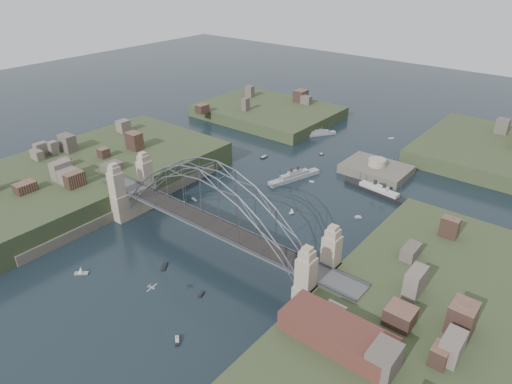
% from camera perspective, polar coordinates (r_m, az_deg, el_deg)
% --- Properties ---
extents(ground, '(500.00, 500.00, 0.00)m').
position_cam_1_polar(ground, '(119.51, -5.47, -7.40)').
color(ground, black).
rests_on(ground, ground).
extents(bridge, '(84.00, 13.80, 24.60)m').
position_cam_1_polar(bridge, '(112.86, -5.75, -2.29)').
color(bridge, '#4F4E51').
rests_on(bridge, ground).
extents(shore_west, '(50.50, 90.00, 12.00)m').
position_cam_1_polar(shore_west, '(159.03, -20.59, 1.15)').
color(shore_west, '#324023').
rests_on(shore_west, ground).
extents(shore_east, '(50.50, 90.00, 12.00)m').
position_cam_1_polar(shore_east, '(96.48, 21.34, -18.44)').
color(shore_east, '#324023').
rests_on(shore_east, ground).
extents(headland_nw, '(60.00, 45.00, 9.00)m').
position_cam_1_polar(headland_nw, '(216.63, 1.49, 9.53)').
color(headland_nw, '#324023').
rests_on(headland_nw, ground).
extents(fort_island, '(22.00, 16.00, 9.40)m').
position_cam_1_polar(fort_island, '(165.16, 14.74, 2.18)').
color(fort_island, '#585146').
rests_on(fort_island, ground).
extents(wharf_shed, '(20.00, 8.00, 4.00)m').
position_cam_1_polar(wharf_shed, '(84.18, 10.12, -17.00)').
color(wharf_shed, '#592D26').
rests_on(wharf_shed, shore_east).
extents(naval_cruiser_near, '(8.60, 20.18, 6.09)m').
position_cam_1_polar(naval_cruiser_near, '(155.42, 4.82, 1.91)').
color(naval_cruiser_near, '#969B9F').
rests_on(naval_cruiser_near, ground).
extents(naval_cruiser_far, '(9.60, 13.30, 4.91)m').
position_cam_1_polar(naval_cruiser_far, '(195.42, 7.96, 7.27)').
color(naval_cruiser_far, '#969B9F').
rests_on(naval_cruiser_far, ground).
extents(ocean_liner, '(24.56, 6.39, 5.97)m').
position_cam_1_polar(ocean_liner, '(150.27, 15.12, 0.01)').
color(ocean_liner, black).
rests_on(ocean_liner, ground).
extents(aeroplane, '(1.63, 3.00, 0.44)m').
position_cam_1_polar(aeroplane, '(99.76, -12.99, -11.56)').
color(aeroplane, '#B2B5BA').
extents(small_boat_a, '(2.64, 1.46, 0.45)m').
position_cam_1_polar(small_boat_a, '(143.41, -7.75, -0.98)').
color(small_boat_a, '#BCBCB7').
rests_on(small_boat_a, ground).
extents(small_boat_b, '(1.51, 1.58, 2.38)m').
position_cam_1_polar(small_boat_b, '(135.03, 4.51, -2.32)').
color(small_boat_b, '#BCBCB7').
rests_on(small_boat_b, ground).
extents(small_boat_c, '(2.62, 3.12, 0.45)m').
position_cam_1_polar(small_boat_c, '(115.73, -11.42, -9.15)').
color(small_boat_c, '#BCBCB7').
rests_on(small_boat_c, ground).
extents(small_boat_d, '(2.07, 1.69, 1.43)m').
position_cam_1_polar(small_boat_d, '(136.08, 12.68, -3.09)').
color(small_boat_d, '#BCBCB7').
rests_on(small_boat_d, ground).
extents(small_boat_e, '(1.38, 3.44, 1.43)m').
position_cam_1_polar(small_boat_e, '(171.78, 1.02, 4.40)').
color(small_boat_e, '#BCBCB7').
rests_on(small_boat_e, ground).
extents(small_boat_f, '(1.64, 1.00, 0.45)m').
position_cam_1_polar(small_boat_f, '(154.52, 6.99, 1.31)').
color(small_boat_f, '#BCBCB7').
rests_on(small_boat_f, ground).
extents(small_boat_g, '(2.59, 2.41, 1.43)m').
position_cam_1_polar(small_boat_g, '(96.64, -9.84, -17.81)').
color(small_boat_g, '#BCBCB7').
rests_on(small_boat_g, ground).
extents(small_boat_h, '(1.97, 1.28, 1.43)m').
position_cam_1_polar(small_boat_h, '(176.01, 8.17, 4.71)').
color(small_boat_h, '#BCBCB7').
rests_on(small_boat_h, ground).
extents(small_boat_i, '(1.84, 2.68, 1.43)m').
position_cam_1_polar(small_boat_i, '(113.77, 9.74, -9.62)').
color(small_boat_i, '#BCBCB7').
rests_on(small_boat_i, ground).
extents(small_boat_j, '(3.13, 2.95, 2.38)m').
position_cam_1_polar(small_boat_j, '(118.78, -21.07, -9.27)').
color(small_boat_j, '#BCBCB7').
rests_on(small_boat_j, ground).
extents(small_boat_k, '(2.07, 1.93, 0.45)m').
position_cam_1_polar(small_boat_k, '(198.20, 16.58, 6.46)').
color(small_boat_k, '#BCBCB7').
rests_on(small_boat_k, ground).
extents(small_boat_l, '(1.75, 3.00, 0.45)m').
position_cam_1_polar(small_boat_l, '(160.43, -8.80, 2.22)').
color(small_boat_l, '#BCBCB7').
rests_on(small_boat_l, ground).
extents(small_boat_m, '(1.30, 2.11, 0.45)m').
position_cam_1_polar(small_boat_m, '(106.22, -6.87, -12.63)').
color(small_boat_m, '#BCBCB7').
rests_on(small_boat_m, ground).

